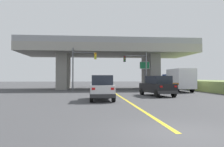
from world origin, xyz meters
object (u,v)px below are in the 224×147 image
object	(u,v)px
box_truck	(178,80)
highway_sign	(145,68)
traffic_signal_farside	(81,63)
sedan_oncoming	(102,82)
traffic_signal_nearside	(139,65)
suv_crossing	(157,86)
suv_lead	(102,88)

from	to	relation	value
box_truck	highway_sign	world-z (taller)	highway_sign
traffic_signal_farside	highway_sign	world-z (taller)	traffic_signal_farside
sedan_oncoming	highway_sign	size ratio (longest dim) A/B	1.05
highway_sign	sedan_oncoming	bearing A→B (deg)	112.80
traffic_signal_nearside	traffic_signal_farside	xyz separation A→B (m)	(-8.60, -0.71, 0.22)
suv_crossing	sedan_oncoming	xyz separation A→B (m)	(-4.36, 27.22, -0.00)
suv_crossing	highway_sign	bearing A→B (deg)	72.48
sedan_oncoming	traffic_signal_farside	xyz separation A→B (m)	(-3.82, -17.05, 2.92)
suv_crossing	highway_sign	xyz separation A→B (m)	(1.77, 12.63, 2.33)
suv_crossing	box_truck	distance (m)	8.70
suv_crossing	box_truck	size ratio (longest dim) A/B	0.76
suv_crossing	sedan_oncoming	bearing A→B (deg)	89.57
suv_crossing	traffic_signal_nearside	world-z (taller)	traffic_signal_nearside
suv_crossing	traffic_signal_farside	xyz separation A→B (m)	(-8.18, 10.17, 2.91)
sedan_oncoming	suv_lead	bearing A→B (deg)	-92.68
suv_lead	suv_crossing	distance (m)	6.94
box_truck	traffic_signal_farside	size ratio (longest dim) A/B	1.07
suv_crossing	sedan_oncoming	size ratio (longest dim) A/B	1.04
traffic_signal_farside	highway_sign	xyz separation A→B (m)	(9.95, 2.46, -0.58)
sedan_oncoming	highway_sign	world-z (taller)	highway_sign
traffic_signal_farside	sedan_oncoming	bearing A→B (deg)	77.38
suv_crossing	suv_lead	bearing A→B (deg)	-156.41
traffic_signal_nearside	sedan_oncoming	bearing A→B (deg)	106.30
sedan_oncoming	traffic_signal_nearside	distance (m)	17.24
sedan_oncoming	traffic_signal_farside	distance (m)	17.71
suv_lead	box_truck	bearing A→B (deg)	44.95
highway_sign	suv_crossing	bearing A→B (deg)	-97.98
suv_lead	traffic_signal_nearside	xyz separation A→B (m)	(6.23, 14.67, 2.70)
traffic_signal_farside	suv_crossing	bearing A→B (deg)	-51.19
sedan_oncoming	highway_sign	xyz separation A→B (m)	(6.13, -14.59, 2.34)
suv_crossing	highway_sign	distance (m)	12.96
suv_crossing	box_truck	xyz separation A→B (m)	(5.06, 7.06, 0.57)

